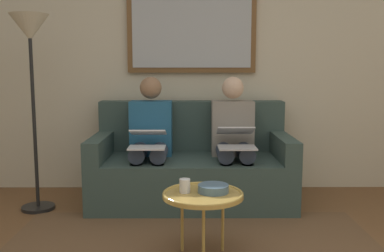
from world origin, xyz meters
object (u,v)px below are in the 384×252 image
coffee_table (203,196)px  cup (185,186)px  person_left (233,136)px  bowl (213,188)px  framed_mirror (192,34)px  couch (192,167)px  laptop_white (148,139)px  standing_lamp (31,49)px  person_right (150,136)px  laptop_silver (236,138)px

coffee_table → cup: 0.13m
cup → person_left: person_left is taller
bowl → framed_mirror: bearing=-85.1°
couch → framed_mirror: 1.30m
laptop_white → standing_lamp: 1.22m
couch → person_right: size_ratio=1.56×
laptop_silver → couch: bearing=-38.4°
bowl → person_right: bearing=-65.7°
laptop_white → standing_lamp: size_ratio=0.21×
coffee_table → laptop_silver: size_ratio=1.31×
framed_mirror → cup: size_ratio=13.94×
coffee_table → laptop_silver: bearing=-108.5°
framed_mirror → laptop_white: size_ratio=3.64×
framed_mirror → person_right: (0.37, 0.46, -0.94)m
couch → cup: size_ratio=19.72×
standing_lamp → framed_mirror: bearing=-153.9°
laptop_white → person_left: bearing=-162.0°
person_left → laptop_white: bearing=18.0°
cup → person_right: (0.32, -1.13, 0.14)m
framed_mirror → person_right: framed_mirror is taller
cup → framed_mirror: bearing=-91.8°
standing_lamp → laptop_white: bearing=177.4°
laptop_silver → laptop_white: (0.75, 0.01, -0.01)m
framed_mirror → laptop_silver: framed_mirror is taller
bowl → standing_lamp: (1.47, -0.93, 0.92)m
bowl → person_right: 1.24m
framed_mirror → person_right: bearing=50.7°
person_left → laptop_white: 0.79m
cup → person_left: 1.21m
coffee_table → standing_lamp: 1.95m
person_right → laptop_white: person_right is taller
couch → laptop_silver: couch is taller
person_left → laptop_silver: bearing=90.0°
person_right → standing_lamp: bearing=11.7°
coffee_table → couch: bearing=-86.9°
couch → standing_lamp: bearing=11.3°
person_right → laptop_white: size_ratio=3.31×
cup → standing_lamp: (1.29, -0.93, 0.90)m
cup → person_right: person_right is taller
person_left → laptop_white: person_left is taller
coffee_table → person_right: person_right is taller
coffee_table → person_right: size_ratio=0.46×
cup → laptop_silver: laptop_silver is taller
laptop_silver → person_right: 0.78m
couch → laptop_silver: 0.57m
coffee_table → standing_lamp: (1.40, -0.95, 0.96)m
framed_mirror → standing_lamp: (1.34, 0.66, -0.18)m
cup → person_left: size_ratio=0.08×
bowl → laptop_silver: 0.95m
couch → framed_mirror: framed_mirror is taller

